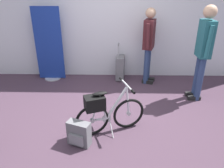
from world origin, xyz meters
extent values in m
plane|color=#473342|center=(0.00, 0.00, 0.00)|extent=(6.74, 6.74, 0.00)
cube|color=silver|center=(0.00, 1.95, 1.47)|extent=(6.74, 0.10, 2.94)
cylinder|color=#B7B7BC|center=(-1.42, 1.66, 0.01)|extent=(0.36, 0.36, 0.02)
cube|color=navy|center=(-1.42, 1.66, 0.82)|extent=(0.60, 0.02, 1.60)
torus|color=black|center=(0.26, -0.21, 0.25)|extent=(0.48, 0.21, 0.50)
cylinder|color=#B7B7BC|center=(0.26, -0.21, 0.25)|extent=(0.07, 0.07, 0.06)
torus|color=black|center=(-0.28, -0.41, 0.25)|extent=(0.48, 0.21, 0.50)
cylinder|color=#B7B7BC|center=(-0.28, -0.41, 0.25)|extent=(0.07, 0.07, 0.06)
cylinder|color=silver|center=(-0.17, -0.37, 0.24)|extent=(0.22, 0.11, 0.05)
cylinder|color=silver|center=(0.07, -0.28, 0.47)|extent=(0.34, 0.16, 0.49)
cylinder|color=silver|center=(-0.12, -0.35, 0.44)|extent=(0.13, 0.08, 0.42)
cylinder|color=silver|center=(-0.17, -0.37, 0.24)|extent=(0.21, 0.10, 0.04)
cylinder|color=silver|center=(0.24, -0.22, 0.47)|extent=(0.08, 0.05, 0.45)
cylinder|color=silver|center=(-0.22, -0.38, 0.45)|extent=(0.15, 0.07, 0.41)
ellipsoid|color=black|center=(-0.16, -0.36, 0.67)|extent=(0.24, 0.16, 0.05)
cylinder|color=#B7B7BC|center=(0.22, -0.22, 0.72)|extent=(0.03, 0.03, 0.04)
cylinder|color=#B7B7BC|center=(0.22, -0.22, 0.74)|extent=(0.18, 0.42, 0.03)
cylinder|color=black|center=(0.29, -0.43, 0.74)|extent=(0.07, 0.10, 0.04)
cylinder|color=black|center=(0.14, -0.02, 0.74)|extent=(0.07, 0.10, 0.04)
cylinder|color=#B7B7BC|center=(-0.07, -0.33, 0.24)|extent=(0.14, 0.06, 0.14)
cylinder|color=#B7B7BC|center=(0.00, -0.40, 0.11)|extent=(0.08, 0.19, 0.23)
cube|color=black|center=(-0.23, -0.39, 0.54)|extent=(0.33, 0.28, 0.20)
cylinder|color=navy|center=(1.62, 0.87, 0.42)|extent=(0.11, 0.11, 0.84)
cube|color=black|center=(1.57, 0.87, 0.04)|extent=(0.24, 0.09, 0.07)
cylinder|color=navy|center=(1.62, 0.71, 0.42)|extent=(0.11, 0.11, 0.84)
cube|color=black|center=(1.57, 0.71, 0.04)|extent=(0.24, 0.09, 0.07)
cube|color=#23606B|center=(1.62, 0.79, 1.16)|extent=(0.20, 0.32, 0.65)
cylinder|color=#23606B|center=(1.60, 1.00, 1.16)|extent=(0.13, 0.12, 0.55)
cylinder|color=#23606B|center=(1.60, 0.58, 1.16)|extent=(0.13, 0.12, 0.55)
sphere|color=tan|center=(1.62, 0.79, 1.62)|extent=(0.23, 0.23, 0.23)
cylinder|color=navy|center=(0.71, 1.46, 0.39)|extent=(0.11, 0.11, 0.78)
cube|color=black|center=(0.76, 1.44, 0.04)|extent=(0.26, 0.16, 0.07)
cylinder|color=navy|center=(0.77, 1.61, 0.39)|extent=(0.11, 0.11, 0.78)
cube|color=black|center=(0.81, 1.59, 0.04)|extent=(0.26, 0.16, 0.07)
cube|color=#4C1E23|center=(0.74, 1.53, 1.08)|extent=(0.29, 0.37, 0.60)
cylinder|color=#4C1E23|center=(0.69, 1.33, 1.08)|extent=(0.12, 0.13, 0.51)
cylinder|color=#4C1E23|center=(0.82, 1.73, 1.08)|extent=(0.12, 0.10, 0.51)
sphere|color=tan|center=(0.74, 1.53, 1.50)|extent=(0.21, 0.21, 0.21)
cube|color=slate|center=(0.15, 1.67, 0.28)|extent=(0.21, 0.37, 0.52)
cylinder|color=#B7B7BC|center=(0.10, 1.56, 0.68)|extent=(0.02, 0.02, 0.28)
cylinder|color=#B7B7BC|center=(0.12, 1.79, 0.68)|extent=(0.02, 0.02, 0.28)
cylinder|color=slate|center=(0.11, 1.67, 0.82)|extent=(0.04, 0.23, 0.02)
cylinder|color=black|center=(0.19, 1.54, 0.02)|extent=(0.04, 0.02, 0.04)
cylinder|color=black|center=(0.22, 1.79, 0.02)|extent=(0.04, 0.02, 0.04)
cube|color=slate|center=(-0.44, -0.61, 0.18)|extent=(0.35, 0.25, 0.36)
cube|color=gray|center=(-0.47, -0.69, 0.12)|extent=(0.22, 0.11, 0.16)
camera|label=1|loc=(0.07, -3.10, 2.11)|focal=35.78mm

